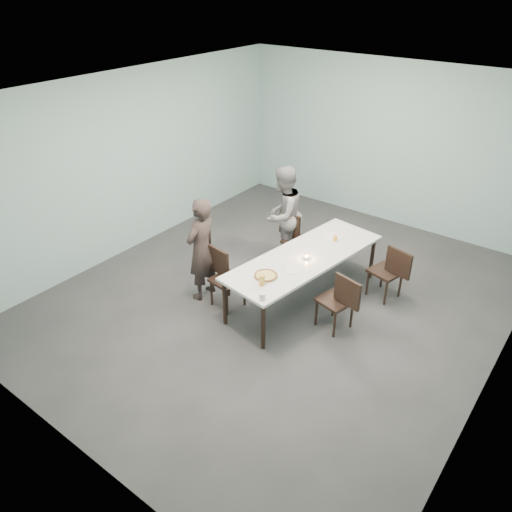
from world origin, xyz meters
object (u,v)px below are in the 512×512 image
Objects in this scene: diner_far at (282,215)px; side_plate at (292,271)px; diner_near at (202,249)px; table at (305,259)px; chair_far_right at (391,270)px; pizza at (266,276)px; water_tumbler at (262,296)px; chair_far_left at (294,236)px; chair_near_right at (340,299)px; beer_glass at (262,280)px; tealight at (307,258)px; amber_tumbler at (335,238)px; chair_near_left at (224,274)px.

diner_far is 1.64m from side_plate.
diner_near is at bearing -165.36° from side_plate.
table is 1.50m from diner_near.
chair_far_right is at bearing 87.47° from diner_far.
water_tumbler is (0.27, -0.45, 0.03)m from pizza.
chair_far_left is 2.26m from water_tumbler.
table is 1.25m from diner_far.
chair_near_right is 9.67× the size of water_tumbler.
beer_glass reaches higher than pizza.
amber_tumbler reaches higher than tealight.
table is 3.11× the size of chair_near_left.
diner_far is 18.26× the size of water_tumbler.
water_tumbler is 1.12× the size of amber_tumbler.
chair_far_left is at bearing 130.68° from table.
diner_far is (-0.24, -0.02, 0.32)m from chair_far_left.
chair_far_right is 1.57m from side_plate.
water_tumbler is (0.07, -0.78, 0.04)m from side_plate.
chair_far_right is at bearing 42.59° from tealight.
chair_far_right is 15.54× the size of tealight.
pizza is 0.21m from beer_glass.
chair_far_right is 2.56× the size of pizza.
beer_glass reaches higher than chair_near_right.
diner_far reaches higher than water_tumbler.
side_plate is at bearing 58.75° from pizza.
chair_near_right is at bearing 54.76° from diner_far.
beer_glass is at bearing -103.59° from side_plate.
side_plate reaches higher than table.
table is 3.11× the size of chair_far_right.
side_plate is at bearing 37.06° from diner_far.
pizza is 0.39m from side_plate.
diner_far is at bearing 129.11° from side_plate.
water_tumbler is (0.87, -2.07, 0.29)m from chair_far_left.
chair_far_left is 1.74m from pizza.
chair_far_right reaches higher than side_plate.
pizza is (0.83, -1.60, -0.05)m from diner_far.
chair_far_left is 15.54× the size of tealight.
diner_near is (-1.25, -0.81, 0.10)m from table.
chair_near_right is 2.07m from diner_far.
diner_far is at bearing 166.17° from diner_near.
diner_far reaches higher than side_plate.
chair_far_right is at bearing 48.21° from chair_near_left.
side_plate is (1.03, -1.27, -0.07)m from diner_far.
chair_near_right is 1.20m from amber_tumbler.
chair_near_left and chair_near_right have the same top height.
chair_near_right reaches higher than water_tumbler.
chair_far_left is at bearing 92.50° from diner_far.
chair_near_right is at bearing 39.56° from beer_glass.
amber_tumbler reaches higher than pizza.
chair_far_left is (-0.71, 0.83, -0.19)m from table.
chair_far_right is 5.80× the size of beer_glass.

